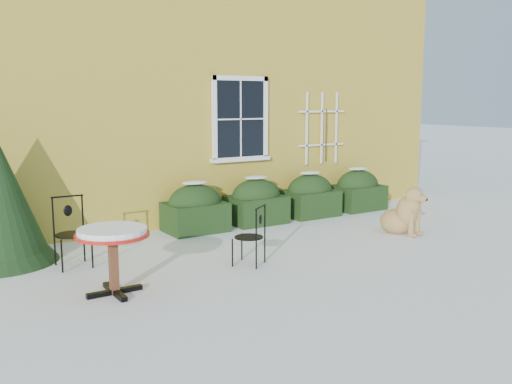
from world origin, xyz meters
TOP-DOWN VIEW (x-y plane):
  - ground at (0.00, 0.00)m, footprint 80.00×80.00m
  - house at (0.00, 7.00)m, footprint 12.40×8.40m
  - hedge_row at (1.65, 2.55)m, footprint 4.95×0.80m
  - bistro_table at (-2.65, 0.06)m, footprint 0.89×0.89m
  - patio_chair_near at (-0.59, 0.22)m, footprint 0.53×0.53m
  - patio_chair_far at (-2.75, 1.54)m, footprint 0.47×0.47m
  - dog at (2.69, 0.38)m, footprint 0.66×0.99m

SIDE VIEW (x-z plane):
  - ground at x=0.00m, z-range 0.00..0.00m
  - dog at x=2.69m, z-range -0.09..0.80m
  - hedge_row at x=1.65m, z-range -0.05..0.86m
  - patio_chair_near at x=-0.59m, z-range 0.00..0.86m
  - patio_chair_far at x=-2.75m, z-range 0.00..0.99m
  - bistro_table at x=-2.65m, z-range 0.27..1.10m
  - house at x=0.00m, z-range 0.02..6.42m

